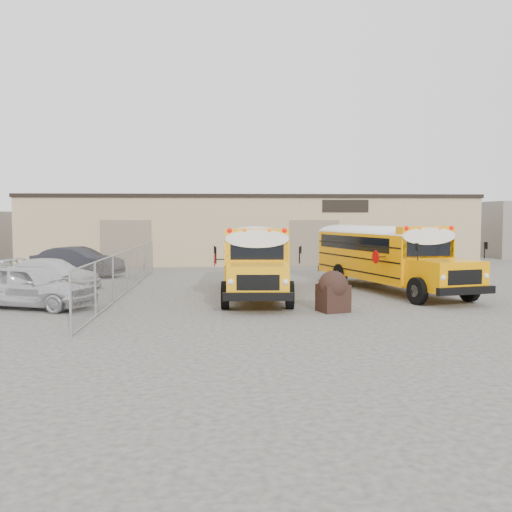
{
  "coord_description": "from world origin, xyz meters",
  "views": [
    {
      "loc": [
        -1.94,
        -21.37,
        3.25
      ],
      "look_at": [
        -0.54,
        2.13,
        1.6
      ],
      "focal_mm": 40.0,
      "sensor_mm": 36.0,
      "label": 1
    }
  ],
  "objects": [
    {
      "name": "warehouse",
      "position": [
        -0.0,
        19.99,
        2.37
      ],
      "size": [
        30.2,
        10.2,
        4.67
      ],
      "color": "tan",
      "rests_on": "ground"
    },
    {
      "name": "school_bus_left",
      "position": [
        -0.26,
        8.2,
        1.63
      ],
      "size": [
        3.12,
        9.75,
        2.82
      ],
      "color": "#FFA912",
      "rests_on": "ground"
    },
    {
      "name": "car_white",
      "position": [
        -9.62,
        4.77,
        0.66
      ],
      "size": [
        4.95,
        3.37,
        1.33
      ],
      "primitive_type": "imported",
      "rotation": [
        0.0,
        0.0,
        1.21
      ],
      "color": "silver",
      "rests_on": "ground"
    },
    {
      "name": "car_silver",
      "position": [
        -8.65,
        -0.93,
        0.79
      ],
      "size": [
        4.97,
        3.34,
        1.57
      ],
      "primitive_type": "imported",
      "rotation": [
        0.0,
        0.0,
        1.22
      ],
      "color": "silver",
      "rests_on": "ground"
    },
    {
      "name": "chainlink_fence",
      "position": [
        -6.0,
        3.0,
        0.9
      ],
      "size": [
        0.07,
        18.07,
        1.81
      ],
      "color": "#919499",
      "rests_on": "ground"
    },
    {
      "name": "tarp_bundle",
      "position": [
        1.83,
        -2.34,
        0.72
      ],
      "size": [
        1.16,
        1.1,
        1.4
      ],
      "color": "black",
      "rests_on": "ground"
    },
    {
      "name": "ground",
      "position": [
        0.0,
        0.0,
        0.0
      ],
      "size": [
        120.0,
        120.0,
        0.0
      ],
      "primitive_type": "plane",
      "color": "#413F3C",
      "rests_on": "ground"
    },
    {
      "name": "school_bus_right",
      "position": [
        3.65,
        9.01,
        1.67
      ],
      "size": [
        4.92,
        10.14,
        2.89
      ],
      "color": "#F89901",
      "rests_on": "ground"
    },
    {
      "name": "car_dark",
      "position": [
        -9.68,
        9.67,
        0.8
      ],
      "size": [
        5.14,
        3.01,
        1.6
      ],
      "primitive_type": "imported",
      "rotation": [
        0.0,
        0.0,
        1.28
      ],
      "color": "#222227",
      "rests_on": "ground"
    }
  ]
}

